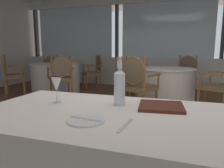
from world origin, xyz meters
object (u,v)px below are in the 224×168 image
wine_glass (56,85)px  dining_chair_1_0 (10,72)px  dining_chair_1_1 (61,75)px  menu_book (161,106)px  water_bottle (119,86)px  dining_chair_0_1 (185,73)px  dining_chair_0_3 (137,81)px  side_plate (86,120)px  dining_chair_1_3 (51,68)px  dining_chair_1_2 (95,69)px  dining_chair_0_0 (221,82)px  dining_chair_0_2 (125,73)px

wine_glass → dining_chair_1_0: (-3.08, 2.76, -0.29)m
wine_glass → dining_chair_1_1: dining_chair_1_1 is taller
menu_book → water_bottle: bearing=175.9°
dining_chair_0_1 → dining_chair_1_0: bearing=-50.8°
dining_chair_0_3 → side_plate: bearing=-152.6°
wine_glass → menu_book: wine_glass is taller
side_plate → dining_chair_1_3: size_ratio=0.22×
dining_chair_1_0 → dining_chair_1_2: dining_chair_1_0 is taller
water_bottle → dining_chair_0_0: water_bottle is taller
menu_book → dining_chair_1_3: bearing=124.8°
wine_glass → water_bottle: bearing=12.1°
water_bottle → dining_chair_1_3: water_bottle is taller
dining_chair_1_1 → dining_chair_1_2: size_ratio=1.02×
wine_glass → menu_book: size_ratio=0.64×
dining_chair_0_2 → dining_chair_1_0: (-2.70, -0.65, 0.02)m
menu_book → dining_chair_0_2: 3.48m
wine_glass → dining_chair_1_1: (-1.59, 2.62, -0.29)m
wine_glass → dining_chair_0_0: (1.48, 2.63, -0.31)m
menu_book → dining_chair_1_2: dining_chair_1_2 is taller
side_plate → dining_chair_0_1: bearing=82.2°
dining_chair_1_2 → dining_chair_1_3: (-1.49, 0.14, -0.01)m
menu_book → dining_chair_1_3: 5.53m
wine_glass → dining_chair_0_3: (0.16, 2.08, -0.27)m
dining_chair_0_1 → dining_chair_1_1: 2.86m
wine_glass → dining_chair_1_3: 5.18m
side_plate → dining_chair_0_3: dining_chair_0_3 is taller
dining_chair_0_3 → wine_glass: bearing=-161.7°
side_plate → wine_glass: wine_glass is taller
wine_glass → dining_chair_0_3: dining_chair_0_3 is taller
dining_chair_1_1 → dining_chair_1_2: (0.14, 1.49, -0.02)m
dining_chair_0_0 → dining_chair_1_0: size_ratio=0.95×
dining_chair_0_3 → dining_chair_0_1: bearing=0.0°
dining_chair_1_2 → dining_chair_1_3: dining_chair_1_2 is taller
dining_chair_0_1 → dining_chair_0_0: bearing=44.7°
dining_chair_0_0 → dining_chair_1_2: dining_chair_1_2 is taller
water_bottle → dining_chair_1_0: (-3.51, 2.67, -0.30)m
dining_chair_1_0 → dining_chair_0_2: bearing=-26.2°
water_bottle → wine_glass: bearing=-167.9°
water_bottle → menu_book: (0.28, 0.01, -0.12)m
dining_chair_0_3 → dining_chair_1_3: dining_chair_0_3 is taller
dining_chair_0_2 → dining_chair_1_1: dining_chair_1_1 is taller
dining_chair_0_0 → dining_chair_0_1: 1.43m
water_bottle → dining_chair_1_3: size_ratio=0.36×
dining_chair_0_3 → dining_chair_1_0: (-3.24, 0.68, -0.02)m
dining_chair_1_1 → menu_book: bearing=-177.2°
dining_chair_0_1 → side_plate: bearing=14.8°
side_plate → dining_chair_0_3: size_ratio=0.20×
water_bottle → dining_chair_1_1: bearing=128.6°
side_plate → dining_chair_1_2: 4.76m
wine_glass → dining_chair_1_0: size_ratio=0.18×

